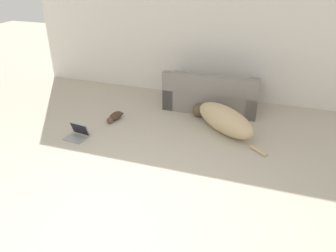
# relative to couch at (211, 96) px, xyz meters

# --- Properties ---
(ground_plane) EXTENTS (20.00, 20.00, 0.00)m
(ground_plane) POSITION_rel_couch_xyz_m (-0.43, -3.52, -0.25)
(ground_plane) COLOR #BCB29E
(wall_back) EXTENTS (7.07, 0.06, 2.70)m
(wall_back) POSITION_rel_couch_xyz_m (-0.43, 0.62, 1.10)
(wall_back) COLOR silver
(wall_back) RESTS_ON ground_plane
(couch) EXTENTS (1.74, 0.85, 0.74)m
(couch) POSITION_rel_couch_xyz_m (0.00, 0.00, 0.00)
(couch) COLOR gray
(couch) RESTS_ON ground_plane
(dog) EXTENTS (1.44, 1.20, 0.43)m
(dog) POSITION_rel_couch_xyz_m (0.38, -0.85, -0.04)
(dog) COLOR tan
(dog) RESTS_ON ground_plane
(cat) EXTENTS (0.20, 0.50, 0.12)m
(cat) POSITION_rel_couch_xyz_m (-1.51, -1.05, -0.19)
(cat) COLOR #473323
(cat) RESTS_ON ground_plane
(laptop_open) EXTENTS (0.36, 0.33, 0.22)m
(laptop_open) POSITION_rel_couch_xyz_m (-1.79, -1.81, -0.18)
(laptop_open) COLOR gray
(laptop_open) RESTS_ON ground_plane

